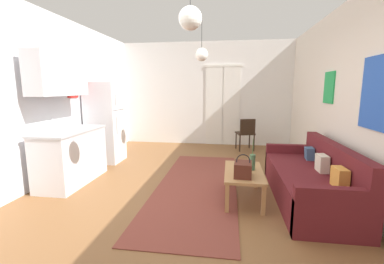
{
  "coord_description": "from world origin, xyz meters",
  "views": [
    {
      "loc": [
        0.66,
        -3.36,
        1.55
      ],
      "look_at": [
        -0.01,
        1.25,
        0.76
      ],
      "focal_mm": 24.18,
      "sensor_mm": 36.0,
      "label": 1
    }
  ],
  "objects_px": {
    "refrigerator": "(105,122)",
    "bamboo_vase": "(252,162)",
    "handbag": "(243,169)",
    "pendant_lamp_far": "(202,55)",
    "coffee_table": "(244,174)",
    "accent_chair": "(246,132)",
    "pendant_lamp_near": "(190,18)",
    "couch": "(313,182)"
  },
  "relations": [
    {
      "from": "refrigerator",
      "to": "pendant_lamp_near",
      "type": "xyz_separation_m",
      "value": [
        2.15,
        -2.14,
        1.47
      ]
    },
    {
      "from": "accent_chair",
      "to": "pendant_lamp_far",
      "type": "relative_size",
      "value": 1.06
    },
    {
      "from": "refrigerator",
      "to": "accent_chair",
      "type": "xyz_separation_m",
      "value": [
        3.02,
        1.4,
        -0.37
      ]
    },
    {
      "from": "handbag",
      "to": "refrigerator",
      "type": "bearing_deg",
      "value": 146.98
    },
    {
      "from": "couch",
      "to": "pendant_lamp_far",
      "type": "bearing_deg",
      "value": 145.4
    },
    {
      "from": "handbag",
      "to": "refrigerator",
      "type": "xyz_separation_m",
      "value": [
        -2.79,
        1.81,
        0.33
      ]
    },
    {
      "from": "pendant_lamp_far",
      "to": "couch",
      "type": "bearing_deg",
      "value": -34.6
    },
    {
      "from": "bamboo_vase",
      "to": "handbag",
      "type": "bearing_deg",
      "value": -115.62
    },
    {
      "from": "coffee_table",
      "to": "pendant_lamp_near",
      "type": "height_order",
      "value": "pendant_lamp_near"
    },
    {
      "from": "accent_chair",
      "to": "pendant_lamp_near",
      "type": "bearing_deg",
      "value": 61.31
    },
    {
      "from": "couch",
      "to": "handbag",
      "type": "bearing_deg",
      "value": -160.9
    },
    {
      "from": "couch",
      "to": "pendant_lamp_near",
      "type": "height_order",
      "value": "pendant_lamp_near"
    },
    {
      "from": "handbag",
      "to": "coffee_table",
      "type": "bearing_deg",
      "value": 83.61
    },
    {
      "from": "accent_chair",
      "to": "pendant_lamp_near",
      "type": "relative_size",
      "value": 1.31
    },
    {
      "from": "coffee_table",
      "to": "accent_chair",
      "type": "height_order",
      "value": "accent_chair"
    },
    {
      "from": "coffee_table",
      "to": "pendant_lamp_far",
      "type": "relative_size",
      "value": 1.29
    },
    {
      "from": "couch",
      "to": "refrigerator",
      "type": "distance_m",
      "value": 4.09
    },
    {
      "from": "pendant_lamp_near",
      "to": "pendant_lamp_far",
      "type": "distance_m",
      "value": 1.84
    },
    {
      "from": "bamboo_vase",
      "to": "pendant_lamp_far",
      "type": "xyz_separation_m",
      "value": [
        -0.86,
        1.2,
        1.63
      ]
    },
    {
      "from": "coffee_table",
      "to": "pendant_lamp_far",
      "type": "distance_m",
      "value": 2.31
    },
    {
      "from": "coffee_table",
      "to": "bamboo_vase",
      "type": "xyz_separation_m",
      "value": [
        0.12,
        0.06,
        0.17
      ]
    },
    {
      "from": "refrigerator",
      "to": "accent_chair",
      "type": "relative_size",
      "value": 2.07
    },
    {
      "from": "couch",
      "to": "handbag",
      "type": "distance_m",
      "value": 1.06
    },
    {
      "from": "coffee_table",
      "to": "refrigerator",
      "type": "relative_size",
      "value": 0.59
    },
    {
      "from": "refrigerator",
      "to": "pendant_lamp_far",
      "type": "relative_size",
      "value": 2.2
    },
    {
      "from": "couch",
      "to": "handbag",
      "type": "relative_size",
      "value": 7.14
    },
    {
      "from": "bamboo_vase",
      "to": "accent_chair",
      "type": "relative_size",
      "value": 0.54
    },
    {
      "from": "accent_chair",
      "to": "pendant_lamp_far",
      "type": "bearing_deg",
      "value": 46.31
    },
    {
      "from": "refrigerator",
      "to": "handbag",
      "type": "bearing_deg",
      "value": -33.02
    },
    {
      "from": "handbag",
      "to": "accent_chair",
      "type": "distance_m",
      "value": 3.23
    },
    {
      "from": "refrigerator",
      "to": "bamboo_vase",
      "type": "bearing_deg",
      "value": -27.23
    },
    {
      "from": "couch",
      "to": "bamboo_vase",
      "type": "height_order",
      "value": "bamboo_vase"
    },
    {
      "from": "pendant_lamp_far",
      "to": "handbag",
      "type": "bearing_deg",
      "value": -64.69
    },
    {
      "from": "bamboo_vase",
      "to": "pendant_lamp_near",
      "type": "distance_m",
      "value": 2.05
    },
    {
      "from": "coffee_table",
      "to": "refrigerator",
      "type": "xyz_separation_m",
      "value": [
        -2.82,
        1.57,
        0.48
      ]
    },
    {
      "from": "bamboo_vase",
      "to": "pendant_lamp_near",
      "type": "bearing_deg",
      "value": -141.44
    },
    {
      "from": "handbag",
      "to": "pendant_lamp_far",
      "type": "distance_m",
      "value": 2.34
    },
    {
      "from": "pendant_lamp_far",
      "to": "bamboo_vase",
      "type": "bearing_deg",
      "value": -54.52
    },
    {
      "from": "coffee_table",
      "to": "handbag",
      "type": "height_order",
      "value": "handbag"
    },
    {
      "from": "bamboo_vase",
      "to": "refrigerator",
      "type": "relative_size",
      "value": 0.26
    },
    {
      "from": "refrigerator",
      "to": "pendant_lamp_far",
      "type": "distance_m",
      "value": 2.48
    },
    {
      "from": "bamboo_vase",
      "to": "pendant_lamp_near",
      "type": "relative_size",
      "value": 0.71
    }
  ]
}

